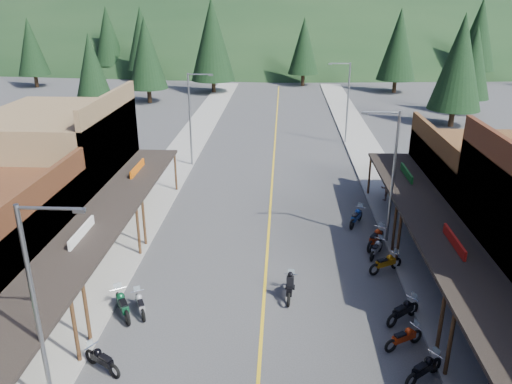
# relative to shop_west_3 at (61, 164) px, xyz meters

# --- Properties ---
(ground) EXTENTS (220.00, 220.00, 0.00)m
(ground) POSITION_rel_shop_west_3_xyz_m (13.78, -11.30, -3.52)
(ground) COLOR #38383A
(ground) RESTS_ON ground
(centerline) EXTENTS (0.15, 90.00, 0.01)m
(centerline) POSITION_rel_shop_west_3_xyz_m (13.78, 8.70, -3.51)
(centerline) COLOR gold
(centerline) RESTS_ON ground
(sidewalk_west) EXTENTS (3.40, 94.00, 0.15)m
(sidewalk_west) POSITION_rel_shop_west_3_xyz_m (5.08, 8.70, -3.44)
(sidewalk_west) COLOR gray
(sidewalk_west) RESTS_ON ground
(sidewalk_east) EXTENTS (3.40, 94.00, 0.15)m
(sidewalk_east) POSITION_rel_shop_west_3_xyz_m (22.48, 8.70, -3.44)
(sidewalk_east) COLOR gray
(sidewalk_east) RESTS_ON ground
(shop_west_3) EXTENTS (10.90, 10.20, 8.20)m
(shop_west_3) POSITION_rel_shop_west_3_xyz_m (0.00, 0.00, 0.00)
(shop_west_3) COLOR brown
(shop_west_3) RESTS_ON ground
(shop_east_3) EXTENTS (10.90, 10.20, 6.20)m
(shop_east_3) POSITION_rel_shop_west_3_xyz_m (27.54, 0.00, -0.99)
(shop_east_3) COLOR #4C2D16
(shop_east_3) RESTS_ON ground
(streetlight_0) EXTENTS (2.16, 0.18, 8.00)m
(streetlight_0) POSITION_rel_shop_west_3_xyz_m (6.83, -17.30, 0.94)
(streetlight_0) COLOR gray
(streetlight_0) RESTS_ON ground
(streetlight_1) EXTENTS (2.16, 0.18, 8.00)m
(streetlight_1) POSITION_rel_shop_west_3_xyz_m (6.83, 10.70, 0.94)
(streetlight_1) COLOR gray
(streetlight_1) RESTS_ON ground
(streetlight_2) EXTENTS (2.16, 0.18, 8.00)m
(streetlight_2) POSITION_rel_shop_west_3_xyz_m (20.74, -3.30, 0.94)
(streetlight_2) COLOR gray
(streetlight_2) RESTS_ON ground
(streetlight_3) EXTENTS (2.16, 0.18, 8.00)m
(streetlight_3) POSITION_rel_shop_west_3_xyz_m (20.74, 18.70, 0.94)
(streetlight_3) COLOR gray
(streetlight_3) RESTS_ON ground
(ridge_hill) EXTENTS (310.00, 140.00, 60.00)m
(ridge_hill) POSITION_rel_shop_west_3_xyz_m (13.78, 123.70, -3.52)
(ridge_hill) COLOR black
(ridge_hill) RESTS_ON ground
(pine_0) EXTENTS (5.04, 5.04, 11.00)m
(pine_0) POSITION_rel_shop_west_3_xyz_m (-26.22, 50.70, 2.96)
(pine_0) COLOR black
(pine_0) RESTS_ON ground
(pine_1) EXTENTS (5.88, 5.88, 12.50)m
(pine_1) POSITION_rel_shop_west_3_xyz_m (-10.22, 58.70, 3.72)
(pine_1) COLOR black
(pine_1) RESTS_ON ground
(pine_2) EXTENTS (6.72, 6.72, 14.00)m
(pine_2) POSITION_rel_shop_west_3_xyz_m (3.78, 46.70, 4.47)
(pine_2) COLOR black
(pine_2) RESTS_ON ground
(pine_3) EXTENTS (5.04, 5.04, 11.00)m
(pine_3) POSITION_rel_shop_west_3_xyz_m (17.78, 54.70, 2.96)
(pine_3) COLOR black
(pine_3) RESTS_ON ground
(pine_4) EXTENTS (5.88, 5.88, 12.50)m
(pine_4) POSITION_rel_shop_west_3_xyz_m (31.78, 48.70, 3.72)
(pine_4) COLOR black
(pine_4) RESTS_ON ground
(pine_5) EXTENTS (6.72, 6.72, 14.00)m
(pine_5) POSITION_rel_shop_west_3_xyz_m (47.78, 60.70, 4.47)
(pine_5) COLOR black
(pine_5) RESTS_ON ground
(pine_7) EXTENTS (5.88, 5.88, 12.50)m
(pine_7) POSITION_rel_shop_west_3_xyz_m (-18.22, 64.70, 3.72)
(pine_7) COLOR black
(pine_7) RESTS_ON ground
(pine_8) EXTENTS (4.48, 4.48, 10.00)m
(pine_8) POSITION_rel_shop_west_3_xyz_m (-8.22, 28.70, 2.46)
(pine_8) COLOR black
(pine_8) RESTS_ON ground
(pine_9) EXTENTS (4.93, 4.93, 10.80)m
(pine_9) POSITION_rel_shop_west_3_xyz_m (37.78, 33.70, 2.86)
(pine_9) COLOR black
(pine_9) RESTS_ON ground
(pine_10) EXTENTS (5.38, 5.38, 11.60)m
(pine_10) POSITION_rel_shop_west_3_xyz_m (-4.22, 38.70, 3.27)
(pine_10) COLOR black
(pine_10) RESTS_ON ground
(pine_11) EXTENTS (5.82, 5.82, 12.40)m
(pine_11) POSITION_rel_shop_west_3_xyz_m (33.78, 26.70, 3.67)
(pine_11) COLOR black
(pine_11) RESTS_ON ground
(bike_west_6) EXTENTS (2.03, 1.62, 1.13)m
(bike_west_6) POSITION_rel_shop_west_3_xyz_m (7.66, -15.09, -2.95)
(bike_west_6) COLOR black
(bike_west_6) RESTS_ON ground
(bike_west_7) EXTENTS (1.82, 2.34, 1.30)m
(bike_west_7) POSITION_rel_shop_west_3_xyz_m (7.36, -11.45, -2.87)
(bike_west_7) COLOR #0E4628
(bike_west_7) RESTS_ON ground
(bike_west_8) EXTENTS (1.39, 1.97, 1.08)m
(bike_west_8) POSITION_rel_shop_west_3_xyz_m (8.11, -11.22, -2.98)
(bike_west_8) COLOR #A6A4AA
(bike_west_8) RESTS_ON ground
(bike_east_6) EXTENTS (2.01, 1.79, 1.16)m
(bike_east_6) POSITION_rel_shop_west_3_xyz_m (20.09, -14.93, -2.94)
(bike_east_6) COLOR black
(bike_east_6) RESTS_ON ground
(bike_east_7) EXTENTS (1.97, 1.50, 1.09)m
(bike_east_7) POSITION_rel_shop_west_3_xyz_m (19.75, -13.02, -2.97)
(bike_east_7) COLOR #BC2F0D
(bike_east_7) RESTS_ON ground
(bike_east_8) EXTENTS (2.05, 1.87, 1.19)m
(bike_east_8) POSITION_rel_shop_west_3_xyz_m (20.12, -11.18, -2.92)
(bike_east_8) COLOR black
(bike_east_8) RESTS_ON ground
(bike_east_9) EXTENTS (2.14, 1.63, 1.18)m
(bike_east_9) POSITION_rel_shop_west_3_xyz_m (20.16, -6.79, -2.93)
(bike_east_9) COLOR #B4700C
(bike_east_9) RESTS_ON ground
(bike_east_10) EXTENTS (1.44, 1.94, 1.07)m
(bike_east_10) POSITION_rel_shop_west_3_xyz_m (19.97, -5.05, -2.99)
(bike_east_10) COLOR #929297
(bike_east_10) RESTS_ON ground
(bike_east_11) EXTENTS (1.81, 2.32, 1.29)m
(bike_east_11) POSITION_rel_shop_west_3_xyz_m (20.11, -3.93, -2.87)
(bike_east_11) COLOR #A0280B
(bike_east_11) RESTS_ON ground
(bike_east_12) EXTENTS (1.61, 2.28, 1.25)m
(bike_east_12) POSITION_rel_shop_west_3_xyz_m (19.38, -0.86, -2.90)
(bike_east_12) COLOR navy
(bike_east_12) RESTS_ON ground
(rider_on_bike) EXTENTS (0.85, 2.10, 1.57)m
(rider_on_bike) POSITION_rel_shop_west_3_xyz_m (15.04, -9.55, -2.89)
(rider_on_bike) COLOR black
(rider_on_bike) RESTS_ON ground
(pedestrian_east_b) EXTENTS (0.89, 0.52, 1.81)m
(pedestrian_east_b) POSITION_rel_shop_west_3_xyz_m (22.08, 3.20, -2.47)
(pedestrian_east_b) COLOR brown
(pedestrian_east_b) RESTS_ON sidewalk_east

